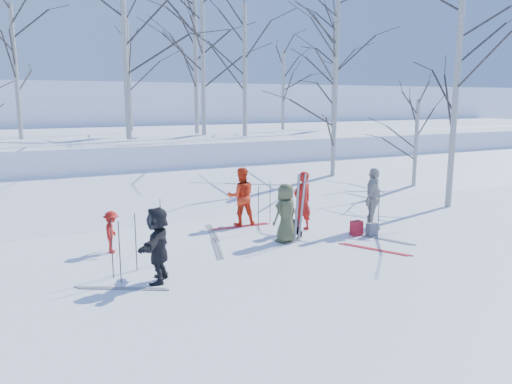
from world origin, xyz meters
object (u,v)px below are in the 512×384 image
dog (292,230)px  backpack_grey (372,230)px  skier_red_north (302,201)px  backpack_red (356,228)px  skier_olive_center (286,213)px  skier_red_seated (112,232)px  skier_cream_east (373,199)px  backpack_dark (291,227)px  skier_redor_behind (241,196)px  skier_grey_west (158,245)px

dog → backpack_grey: bearing=104.3°
skier_red_north → backpack_red: 1.74m
skier_olive_center → dog: skier_olive_center is taller
skier_olive_center → skier_red_seated: 4.56m
dog → backpack_red: bearing=108.4°
skier_cream_east → backpack_dark: skier_cream_east is taller
skier_redor_behind → dog: skier_redor_behind is taller
skier_redor_behind → backpack_red: size_ratio=4.25×
skier_red_north → skier_red_seated: (-5.46, 0.31, -0.34)m
skier_red_north → skier_cream_east: (1.85, -0.93, 0.05)m
skier_cream_east → skier_grey_west: size_ratio=1.15×
skier_grey_west → backpack_grey: skier_grey_west is taller
skier_red_north → skier_grey_west: bearing=14.3°
skier_olive_center → dog: bearing=-165.5°
skier_redor_behind → backpack_red: (2.41, -2.62, -0.68)m
skier_cream_east → backpack_grey: (-0.44, -0.53, -0.74)m
dog → backpack_dark: size_ratio=1.37×
skier_red_north → backpack_grey: 2.15m
skier_redor_behind → skier_grey_west: size_ratio=1.10×
skier_red_north → skier_cream_east: size_ratio=0.95×
skier_redor_behind → skier_red_seated: size_ratio=1.66×
skier_red_seated → skier_red_north: bearing=-75.5°
skier_olive_center → dog: size_ratio=2.93×
skier_red_north → skier_redor_behind: bearing=-57.1°
skier_cream_east → backpack_dark: 2.57m
skier_grey_west → backpack_grey: (6.40, 0.76, -0.62)m
backpack_grey → backpack_dark: bearing=147.0°
skier_redor_behind → backpack_dark: (0.82, -1.65, -0.69)m
skier_cream_east → skier_grey_west: (-6.84, -1.29, -0.12)m
skier_red_north → backpack_red: (1.09, -1.18, -0.67)m
skier_grey_west → dog: (4.29, 1.62, -0.58)m
backpack_dark → skier_red_seated: bearing=173.9°
skier_cream_east → backpack_grey: 1.01m
backpack_red → backpack_dark: (-1.59, 0.97, -0.01)m
backpack_grey → skier_redor_behind: bearing=133.4°
skier_red_north → dog: size_ratio=3.21×
skier_red_seated → backpack_red: bearing=-85.1°
backpack_red → backpack_grey: bearing=-40.3°
backpack_red → skier_cream_east: bearing=18.3°
backpack_red → backpack_dark: bearing=148.6°
skier_redor_behind → skier_grey_west: skier_redor_behind is taller
skier_grey_west → backpack_dark: 4.95m
backpack_red → backpack_grey: size_ratio=1.11×
skier_red_north → backpack_red: size_ratio=4.21×
backpack_dark → dog: bearing=-116.2°
skier_olive_center → backpack_red: skier_olive_center is taller
dog → skier_redor_behind: bearing=-126.5°
skier_red_north → skier_grey_west: skier_red_north is taller
skier_olive_center → backpack_grey: bearing=147.7°
backpack_grey → skier_olive_center: bearing=165.8°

